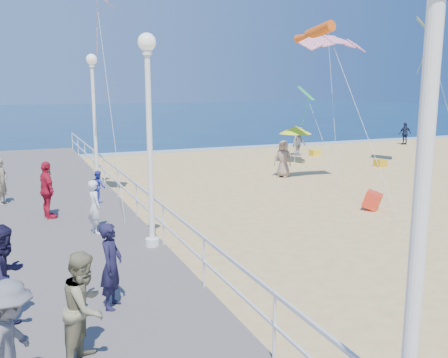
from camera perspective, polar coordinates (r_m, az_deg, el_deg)
name	(u,v)px	position (r m, az deg, el deg)	size (l,w,h in m)	color
ground	(326,237)	(15.40, 11.61, -6.47)	(160.00, 160.00, 0.00)	#DCBB73
ocean	(75,115)	(77.67, -16.69, 6.98)	(160.00, 90.00, 0.05)	#0C294B
surf_line	(152,152)	(33.95, -8.27, 3.06)	(160.00, 1.20, 0.04)	silver
boardwalk	(66,265)	(12.86, -17.58, -9.31)	(5.00, 44.00, 0.40)	slate
railing	(163,213)	(12.96, -6.99, -3.86)	(0.05, 42.00, 0.55)	white
lamp_post_near	(422,187)	(4.44, 21.72, -0.89)	(0.44, 0.44, 5.32)	white
lamp_post_mid	(149,119)	(12.50, -8.58, 6.78)	(0.44, 0.44, 5.32)	white
lamp_post_far	(94,105)	(21.32, -14.66, 8.14)	(0.44, 0.44, 5.32)	white
woman_holding_toddler	(95,207)	(14.33, -14.55, -3.10)	(0.55, 0.36, 1.51)	silver
toddler_held	(99,186)	(14.38, -14.15, -0.81)	(0.44, 0.34, 0.90)	#2E3BAF
spectator_0	(111,266)	(9.57, -12.76, -9.64)	(0.59, 0.39, 1.62)	#191632
spectator_1	(85,307)	(7.90, -15.61, -13.89)	(0.83, 0.65, 1.71)	gray
spectator_2	(11,346)	(7.16, -23.20, -17.09)	(1.11, 0.64, 1.72)	slate
spectator_3	(47,190)	(16.33, -19.55, -1.20)	(1.05, 0.44, 1.79)	#B71630
spectator_6	(2,181)	(18.82, -24.06, -0.24)	(0.60, 0.39, 1.64)	gray
spectator_7	(6,278)	(9.23, -23.66, -10.33)	(0.90, 0.70, 1.84)	#1C1836
beach_walker_a	(299,141)	(32.40, 8.56, 4.28)	(1.19, 0.68, 1.84)	#58575C
beach_walker_b	(405,134)	(40.45, 19.99, 4.91)	(0.99, 0.41, 1.69)	#1A223B
beach_walker_c	(283,159)	(24.69, 6.79, 2.31)	(0.89, 0.58, 1.82)	gray
box_kite	(372,202)	(18.91, 16.59, -2.55)	(0.55, 0.55, 0.60)	red
beach_umbrella	(295,130)	(29.41, 8.17, 5.58)	(1.90, 1.90, 2.14)	white
beach_chair_left	(315,153)	(32.52, 10.33, 2.97)	(0.55, 0.55, 0.40)	yellow
beach_chair_right	(380,163)	(29.14, 17.45, 1.76)	(0.55, 0.55, 0.40)	gold
kite_parafoil	(334,40)	(22.16, 12.47, 15.29)	(2.96, 0.90, 0.30)	#E51B51
kite_windsock	(320,31)	(25.93, 10.88, 16.30)	(0.56, 0.56, 2.75)	#DE5312
kite_diamond_multi	(426,29)	(29.06, 22.09, 15.61)	(1.50, 1.50, 0.02)	blue
kite_diamond_green	(306,93)	(28.88, 9.34, 9.65)	(1.15, 1.15, 0.02)	green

